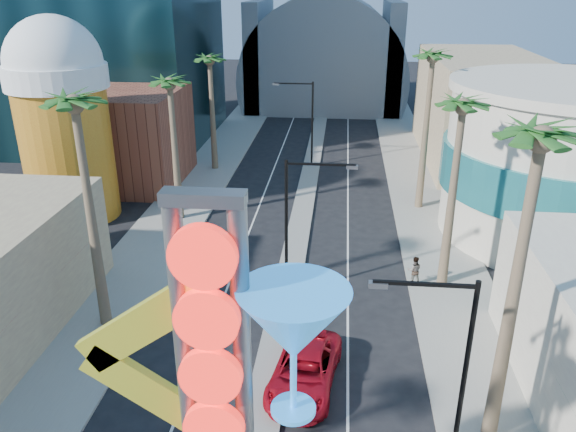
{
  "coord_description": "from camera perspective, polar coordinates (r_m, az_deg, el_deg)",
  "views": [
    {
      "loc": [
        2.82,
        -7.65,
        16.59
      ],
      "look_at": [
        0.17,
        19.22,
        5.17
      ],
      "focal_mm": 35.0,
      "sensor_mm": 36.0,
      "label": 1
    }
  ],
  "objects": [
    {
      "name": "red_pickup",
      "position": [
        25.46,
        1.68,
        -15.4
      ],
      "size": [
        3.36,
        6.07,
        1.61
      ],
      "primitive_type": "imported",
      "rotation": [
        0.0,
        0.0,
        -0.12
      ],
      "color": "red",
      "rests_on": "ground"
    },
    {
      "name": "beer_mug",
      "position": [
        43.44,
        -21.98,
        9.68
      ],
      "size": [
        7.0,
        7.0,
        14.5
      ],
      "color": "#B25D17",
      "rests_on": "ground"
    },
    {
      "name": "palm_2",
      "position": [
        40.1,
        -11.87,
        12.24
      ],
      "size": [
        2.4,
        2.4,
        11.2
      ],
      "color": "brown",
      "rests_on": "ground"
    },
    {
      "name": "sidewalk_west",
      "position": [
        47.37,
        -9.82,
        2.18
      ],
      "size": [
        5.0,
        100.0,
        0.15
      ],
      "primitive_type": "cube",
      "color": "gray",
      "rests_on": "ground"
    },
    {
      "name": "palm_5",
      "position": [
        19.44,
        24.01,
        5.03
      ],
      "size": [
        2.4,
        2.4,
        13.2
      ],
      "color": "brown",
      "rests_on": "ground"
    },
    {
      "name": "palm_3",
      "position": [
        51.53,
        -7.94,
        14.79
      ],
      "size": [
        2.4,
        2.4,
        11.2
      ],
      "color": "brown",
      "rests_on": "ground"
    },
    {
      "name": "brick_filler_west",
      "position": [
        50.96,
        -16.38,
        7.7
      ],
      "size": [
        10.0,
        10.0,
        8.0
      ],
      "primitive_type": "cube",
      "color": "brown",
      "rests_on": "ground"
    },
    {
      "name": "palm_7",
      "position": [
        42.5,
        14.41,
        14.45
      ],
      "size": [
        2.4,
        2.4,
        12.7
      ],
      "color": "brown",
      "rests_on": "ground"
    },
    {
      "name": "sidewalk_east",
      "position": [
        46.22,
        13.57,
        1.33
      ],
      "size": [
        5.0,
        100.0,
        0.15
      ],
      "primitive_type": "cube",
      "color": "gray",
      "rests_on": "ground"
    },
    {
      "name": "streetlight_1",
      "position": [
        53.07,
        1.89,
        10.17
      ],
      "size": [
        3.79,
        0.25,
        8.0
      ],
      "color": "black",
      "rests_on": "ground"
    },
    {
      "name": "filler_east",
      "position": [
        58.35,
        18.89,
        10.26
      ],
      "size": [
        10.0,
        20.0,
        10.0
      ],
      "primitive_type": "cube",
      "color": "#9D8165",
      "rests_on": "ground"
    },
    {
      "name": "streetlight_0",
      "position": [
        30.11,
        0.86,
        0.04
      ],
      "size": [
        3.79,
        0.25,
        8.0
      ],
      "color": "black",
      "rests_on": "ground"
    },
    {
      "name": "median",
      "position": [
        48.63,
        1.98,
        3.06
      ],
      "size": [
        1.6,
        84.0,
        0.15
      ],
      "primitive_type": "cube",
      "color": "gray",
      "rests_on": "ground"
    },
    {
      "name": "pedestrian_b",
      "position": [
        33.51,
        12.71,
        -5.39
      ],
      "size": [
        0.84,
        0.66,
        1.72
      ],
      "primitive_type": "imported",
      "rotation": [
        0.0,
        0.0,
        3.13
      ],
      "color": "gray",
      "rests_on": "sidewalk_east"
    },
    {
      "name": "neon_sign",
      "position": [
        14.24,
        -4.04,
        -17.82
      ],
      "size": [
        6.53,
        2.6,
        12.55
      ],
      "color": "gray",
      "rests_on": "ground"
    },
    {
      "name": "streetlight_2",
      "position": [
        19.96,
        16.27,
        -14.24
      ],
      "size": [
        3.45,
        0.25,
        8.0
      ],
      "color": "black",
      "rests_on": "ground"
    },
    {
      "name": "palm_1",
      "position": [
        27.06,
        -20.69,
        9.17
      ],
      "size": [
        2.4,
        2.4,
        12.7
      ],
      "color": "brown",
      "rests_on": "ground"
    },
    {
      "name": "turquoise_building",
      "position": [
        42.15,
        26.6,
        4.86
      ],
      "size": [
        16.6,
        16.6,
        10.6
      ],
      "color": "beige",
      "rests_on": "ground"
    },
    {
      "name": "palm_6",
      "position": [
        31.01,
        17.24,
        9.52
      ],
      "size": [
        2.4,
        2.4,
        11.7
      ],
      "color": "brown",
      "rests_on": "ground"
    },
    {
      "name": "canopy",
      "position": [
        80.64,
        3.68,
        14.13
      ],
      "size": [
        22.0,
        16.0,
        22.0
      ],
      "color": "slate",
      "rests_on": "ground"
    }
  ]
}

